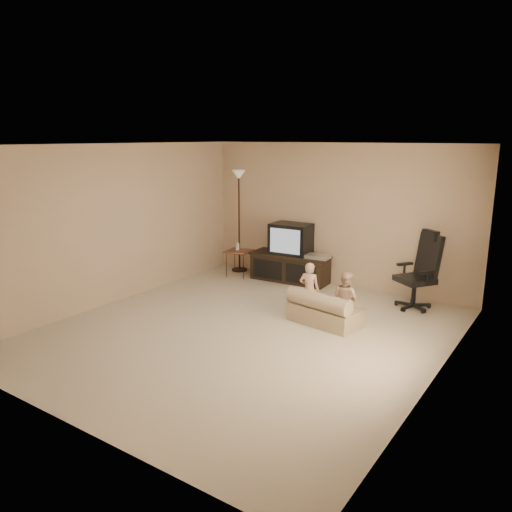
% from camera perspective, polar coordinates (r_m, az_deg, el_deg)
% --- Properties ---
extents(floor, '(5.50, 5.50, 0.00)m').
position_cam_1_polar(floor, '(6.89, -1.18, -8.66)').
color(floor, '#C3B69B').
rests_on(floor, ground).
extents(room_shell, '(5.50, 5.50, 5.50)m').
position_cam_1_polar(room_shell, '(6.47, -1.24, 3.89)').
color(room_shell, silver).
rests_on(room_shell, floor).
extents(tv_stand, '(1.53, 0.64, 1.07)m').
position_cam_1_polar(tv_stand, '(9.14, 4.01, -0.16)').
color(tv_stand, black).
rests_on(tv_stand, floor).
extents(office_chair, '(0.78, 0.78, 1.22)m').
position_cam_1_polar(office_chair, '(8.08, 18.11, -2.70)').
color(office_chair, black).
rests_on(office_chair, floor).
extents(side_table, '(0.52, 0.52, 0.67)m').
position_cam_1_polar(side_table, '(9.46, -1.99, 0.54)').
color(side_table, brown).
rests_on(side_table, floor).
extents(floor_lamp, '(0.31, 0.31, 1.98)m').
position_cam_1_polar(floor_lamp, '(9.67, -1.97, 6.63)').
color(floor_lamp, black).
rests_on(floor_lamp, floor).
extents(child_sofa, '(1.08, 0.72, 0.49)m').
position_cam_1_polar(child_sofa, '(7.16, 7.73, -6.21)').
color(child_sofa, tan).
rests_on(child_sofa, floor).
extents(toddler_left, '(0.34, 0.27, 0.83)m').
position_cam_1_polar(toddler_left, '(7.33, 6.10, -3.90)').
color(toddler_left, tan).
rests_on(toddler_left, floor).
extents(toddler_right, '(0.42, 0.30, 0.78)m').
position_cam_1_polar(toddler_right, '(7.11, 10.17, -4.82)').
color(toddler_right, tan).
rests_on(toddler_right, floor).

